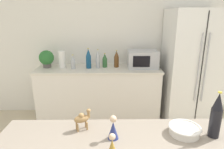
# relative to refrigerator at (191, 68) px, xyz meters

# --- Properties ---
(wall_back) EXTENTS (8.00, 0.06, 2.55)m
(wall_back) POSITION_rel_refrigerator_xyz_m (-1.16, 0.41, 0.36)
(wall_back) COLOR white
(wall_back) RESTS_ON ground_plane
(back_counter) EXTENTS (2.02, 0.63, 0.91)m
(back_counter) POSITION_rel_refrigerator_xyz_m (-1.50, 0.08, -0.46)
(back_counter) COLOR silver
(back_counter) RESTS_ON ground_plane
(refrigerator) EXTENTS (0.82, 0.74, 1.84)m
(refrigerator) POSITION_rel_refrigerator_xyz_m (0.00, 0.00, 0.00)
(refrigerator) COLOR white
(refrigerator) RESTS_ON ground_plane
(potted_plant) EXTENTS (0.24, 0.24, 0.28)m
(potted_plant) POSITION_rel_refrigerator_xyz_m (-2.35, 0.11, 0.15)
(potted_plant) COLOR #595451
(potted_plant) RESTS_ON back_counter
(paper_towel_roll) EXTENTS (0.11, 0.11, 0.27)m
(paper_towel_roll) POSITION_rel_refrigerator_xyz_m (-2.10, 0.10, 0.13)
(paper_towel_roll) COLOR white
(paper_towel_roll) RESTS_ON back_counter
(microwave) EXTENTS (0.48, 0.37, 0.28)m
(microwave) POSITION_rel_refrigerator_xyz_m (-0.78, 0.10, 0.13)
(microwave) COLOR #B2B5BA
(microwave) RESTS_ON back_counter
(back_bottle_0) EXTENTS (0.08, 0.08, 0.28)m
(back_bottle_0) POSITION_rel_refrigerator_xyz_m (-1.20, 0.12, 0.13)
(back_bottle_0) COLOR brown
(back_bottle_0) RESTS_ON back_counter
(back_bottle_1) EXTENTS (0.06, 0.06, 0.30)m
(back_bottle_1) POSITION_rel_refrigerator_xyz_m (-1.51, 0.07, 0.14)
(back_bottle_1) COLOR #B2B7BC
(back_bottle_1) RESTS_ON back_counter
(back_bottle_2) EXTENTS (0.08, 0.08, 0.23)m
(back_bottle_2) POSITION_rel_refrigerator_xyz_m (-1.40, 0.12, 0.10)
(back_bottle_2) COLOR #2D6033
(back_bottle_2) RESTS_ON back_counter
(back_bottle_3) EXTENTS (0.08, 0.08, 0.33)m
(back_bottle_3) POSITION_rel_refrigerator_xyz_m (-1.66, 0.06, 0.15)
(back_bottle_3) COLOR navy
(back_bottle_3) RESTS_ON back_counter
(back_bottle_4) EXTENTS (0.07, 0.07, 0.23)m
(back_bottle_4) POSITION_rel_refrigerator_xyz_m (-1.91, 0.03, 0.10)
(back_bottle_4) COLOR #B2B7BC
(back_bottle_4) RESTS_ON back_counter
(back_bottle_5) EXTENTS (0.06, 0.06, 0.28)m
(back_bottle_5) POSITION_rel_refrigerator_xyz_m (-1.67, 0.16, 0.12)
(back_bottle_5) COLOR navy
(back_bottle_5) RESTS_ON back_counter
(wine_bottle) EXTENTS (0.07, 0.07, 0.33)m
(wine_bottle) POSITION_rel_refrigerator_xyz_m (-0.61, -1.91, 0.18)
(wine_bottle) COLOR black
(wine_bottle) RESTS_ON bar_counter
(fruit_bowl) EXTENTS (0.23, 0.23, 0.06)m
(fruit_bowl) POSITION_rel_refrigerator_xyz_m (-0.80, -1.88, 0.06)
(fruit_bowl) COLOR white
(fruit_bowl) RESTS_ON bar_counter
(camel_figurine) EXTENTS (0.13, 0.09, 0.16)m
(camel_figurine) POSITION_rel_refrigerator_xyz_m (-1.52, -1.82, 0.12)
(camel_figurine) COLOR #A87F4C
(camel_figurine) RESTS_ON bar_counter
(wise_man_figurine_blue) EXTENTS (0.06, 0.06, 0.15)m
(wise_man_figurine_blue) POSITION_rel_refrigerator_xyz_m (-1.31, -2.10, 0.09)
(wise_man_figurine_blue) COLOR #B28933
(wise_man_figurine_blue) RESTS_ON bar_counter
(wise_man_figurine_crimson) EXTENTS (0.07, 0.07, 0.17)m
(wise_man_figurine_crimson) POSITION_rel_refrigerator_xyz_m (-1.30, -1.93, 0.10)
(wise_man_figurine_crimson) COLOR navy
(wise_man_figurine_crimson) RESTS_ON bar_counter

